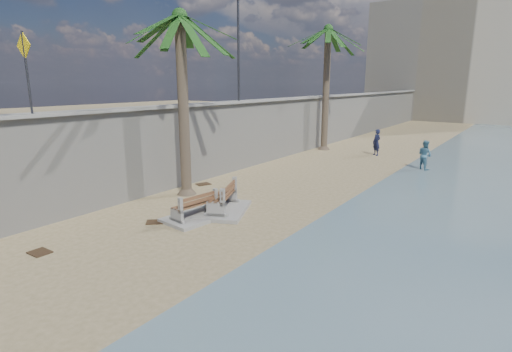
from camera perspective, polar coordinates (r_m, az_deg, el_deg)
The scene contains 15 objects.
ground_plane at distance 10.05m, azimuth -21.88°, elevation -14.67°, with size 140.00×140.00×0.00m, color #96835C.
seawall at distance 27.92m, azimuth 7.56°, elevation 7.39°, with size 0.45×70.00×3.50m, color gray.
wall_cap at distance 27.80m, azimuth 7.68°, elevation 11.08°, with size 0.80×70.00×0.12m, color gray.
end_building at distance 57.49m, azimuth 26.32°, elevation 14.38°, with size 18.00×12.00×14.00m, color #B7AA93.
bench_near at distance 13.71m, azimuth -8.73°, elevation -4.59°, with size 1.64×2.22×0.87m.
bench_far at distance 14.32m, azimuth -4.79°, elevation -3.48°, with size 2.46×2.84×0.99m.
palm_mid at distance 16.45m, azimuth -10.85°, elevation 21.23°, with size 5.00×5.00×7.89m.
palm_back at distance 27.94m, azimuth 10.30°, elevation 19.69°, with size 5.00×5.00×8.81m.
pedestrian_sign at distance 14.09m, azimuth -30.05°, elevation 14.02°, with size 0.78×0.07×2.40m.
streetlight at distance 21.07m, azimuth -2.53°, elevation 18.96°, with size 0.28×0.28×5.12m.
person_a at distance 26.49m, azimuth 16.86°, elevation 4.88°, with size 0.68×0.46×1.90m, color #15193A.
person_b at distance 23.00m, azimuth 22.98°, elevation 3.00°, with size 0.84×0.65×1.74m, color teal.
debris_b at distance 12.57m, azimuth -28.50°, elevation -9.56°, with size 0.57×0.46×0.03m, color #382616.
debris_c at distance 18.36m, azimuth -7.53°, elevation -1.15°, with size 0.61×0.49×0.03m, color #382616.
debris_d at distance 13.77m, azimuth -14.22°, elevation -6.38°, with size 0.57×0.46×0.03m, color #382616.
Camera 1 is at (7.68, -4.61, 4.54)m, focal length 28.00 mm.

